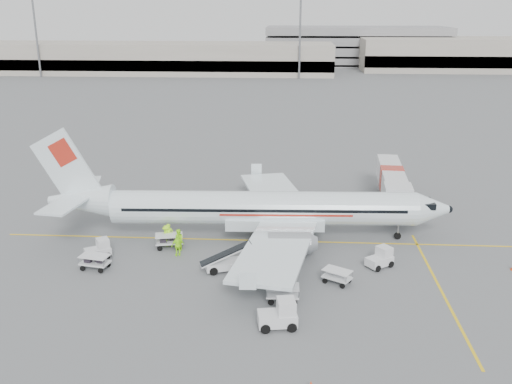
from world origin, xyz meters
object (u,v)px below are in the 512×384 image
(aircraft, at_px, (264,186))
(belt_loader, at_px, (228,254))
(tug_fore, at_px, (380,258))
(tug_mid, at_px, (277,314))
(jet_bridge, at_px, (391,186))
(tug_aft, at_px, (97,249))

(aircraft, relative_size, belt_loader, 7.21)
(aircraft, bearing_deg, tug_fore, -32.00)
(belt_loader, bearing_deg, tug_mid, -82.28)
(jet_bridge, relative_size, belt_loader, 3.14)
(tug_aft, bearing_deg, tug_mid, -64.65)
(belt_loader, xyz_separation_m, tug_aft, (-10.82, 1.50, -0.52))
(jet_bridge, distance_m, belt_loader, 21.96)
(belt_loader, xyz_separation_m, tug_fore, (11.74, 1.16, -0.51))
(belt_loader, height_order, tug_mid, belt_loader)
(tug_fore, bearing_deg, tug_mid, -166.49)
(belt_loader, relative_size, tug_aft, 2.38)
(tug_fore, distance_m, tug_mid, 12.11)
(jet_bridge, distance_m, tug_fore, 15.31)
(tug_mid, height_order, tug_aft, tug_mid)
(aircraft, distance_m, tug_mid, 15.20)
(tug_fore, bearing_deg, aircraft, 113.50)
(belt_loader, relative_size, tug_mid, 1.96)
(tug_fore, bearing_deg, tug_aft, 142.37)
(aircraft, distance_m, tug_fore, 11.43)
(belt_loader, height_order, tug_aft, belt_loader)
(belt_loader, relative_size, tug_fore, 2.34)
(aircraft, xyz_separation_m, tug_aft, (-13.25, -4.98, -4.00))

